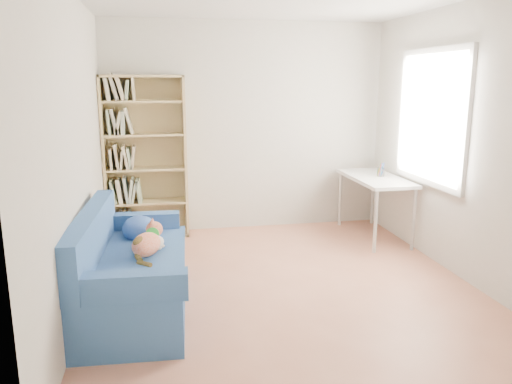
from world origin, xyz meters
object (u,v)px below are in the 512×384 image
(bookshelf, at_px, (146,164))
(pen_cup, at_px, (381,171))
(desk, at_px, (375,183))
(sofa, at_px, (130,272))

(bookshelf, xyz_separation_m, pen_cup, (2.78, -0.53, -0.08))
(desk, bearing_deg, bookshelf, 168.54)
(sofa, xyz_separation_m, desk, (2.81, 1.47, 0.35))
(bookshelf, xyz_separation_m, desk, (2.71, -0.55, -0.22))
(bookshelf, relative_size, desk, 1.60)
(sofa, bearing_deg, bookshelf, 89.99)
(bookshelf, distance_m, desk, 2.77)
(bookshelf, height_order, pen_cup, bookshelf)
(sofa, xyz_separation_m, bookshelf, (0.11, 2.02, 0.57))
(bookshelf, height_order, desk, bookshelf)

